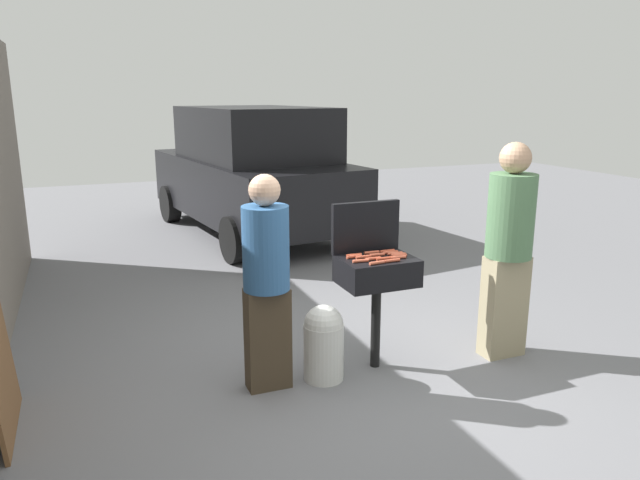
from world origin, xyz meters
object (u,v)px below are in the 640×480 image
object	(u,v)px
hot_dog_5	(399,256)
hot_dog_10	(373,259)
hot_dog_8	(395,253)
hot_dog_12	(372,252)
propane_tank	(324,341)
leaning_board	(0,367)
hot_dog_14	(361,261)
hot_dog_2	(354,255)
parked_minivan	(252,171)
hot_dog_3	(364,257)
hot_dog_11	(354,256)
hot_dog_9	(398,257)
hot_dog_1	(387,251)
person_right	(509,243)
person_left	(266,276)
hot_dog_0	(392,261)
hot_dog_7	(398,255)
hot_dog_15	(390,252)
hot_dog_4	(384,259)
hot_dog_13	(377,255)
hot_dog_6	(377,263)
bbq_grill	(377,275)

from	to	relation	value
hot_dog_5	hot_dog_10	distance (m)	0.23
hot_dog_8	hot_dog_12	xyz separation A→B (m)	(-0.16, 0.10, 0.00)
propane_tank	leaning_board	bearing A→B (deg)	177.72
hot_dog_14	hot_dog_2	bearing A→B (deg)	82.29
hot_dog_2	parked_minivan	xyz separation A→B (m)	(0.54, 4.98, 0.07)
hot_dog_3	hot_dog_10	xyz separation A→B (m)	(0.05, -0.07, 0.00)
hot_dog_10	propane_tank	xyz separation A→B (m)	(-0.42, -0.00, -0.63)
hot_dog_2	hot_dog_11	distance (m)	0.04
hot_dog_9	leaning_board	xyz separation A→B (m)	(-2.89, 0.13, -0.48)
hot_dog_14	parked_minivan	distance (m)	5.18
hot_dog_3	hot_dog_11	distance (m)	0.08
hot_dog_12	leaning_board	size ratio (longest dim) A/B	0.14
hot_dog_8	hot_dog_10	world-z (taller)	same
hot_dog_1	person_right	distance (m)	1.03
hot_dog_2	person_left	distance (m)	0.78
hot_dog_0	hot_dog_9	bearing A→B (deg)	35.27
hot_dog_2	hot_dog_7	xyz separation A→B (m)	(0.34, -0.12, 0.00)
hot_dog_10	leaning_board	world-z (taller)	hot_dog_10
person_right	parked_minivan	xyz separation A→B (m)	(-0.74, 5.28, 0.03)
person_right	person_left	bearing A→B (deg)	6.37
hot_dog_12	hot_dog_15	xyz separation A→B (m)	(0.15, -0.05, 0.00)
hot_dog_8	hot_dog_10	distance (m)	0.25
hot_dog_0	propane_tank	size ratio (longest dim) A/B	0.21
hot_dog_10	person_right	world-z (taller)	person_right
hot_dog_10	propane_tank	size ratio (longest dim) A/B	0.21
hot_dog_4	hot_dog_13	distance (m)	0.13
hot_dog_7	hot_dog_12	bearing A→B (deg)	140.33
hot_dog_11	hot_dog_15	bearing A→B (deg)	0.62
hot_dog_12	hot_dog_14	size ratio (longest dim) A/B	1.00
hot_dog_1	propane_tank	xyz separation A→B (m)	(-0.64, -0.16, -0.63)
hot_dog_6	hot_dog_2	bearing A→B (deg)	104.89
propane_tank	person_right	distance (m)	1.76
person_left	hot_dog_15	bearing A→B (deg)	-10.05
hot_dog_0	hot_dog_14	xyz separation A→B (m)	(-0.23, 0.08, 0.00)
hot_dog_0	hot_dog_15	distance (m)	0.25
person_right	hot_dog_15	bearing A→B (deg)	-4.03
hot_dog_10	propane_tank	bearing A→B (deg)	-179.91
hot_dog_9	person_right	size ratio (longest dim) A/B	0.07
leaning_board	hot_dog_7	bearing A→B (deg)	-1.13
propane_tank	parked_minivan	size ratio (longest dim) A/B	0.13
hot_dog_5	hot_dog_6	size ratio (longest dim) A/B	1.00
hot_dog_8	person_left	distance (m)	1.11
hot_dog_5	propane_tank	bearing A→B (deg)	179.70
hot_dog_0	hot_dog_11	size ratio (longest dim) A/B	1.00
hot_dog_15	hot_dog_12	bearing A→B (deg)	159.50
hot_dog_2	hot_dog_6	world-z (taller)	same
bbq_grill	hot_dog_12	bearing A→B (deg)	85.19
hot_dog_9	hot_dog_12	distance (m)	0.25
hot_dog_0	hot_dog_8	bearing A→B (deg)	55.26
hot_dog_9	hot_dog_14	bearing A→B (deg)	176.30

